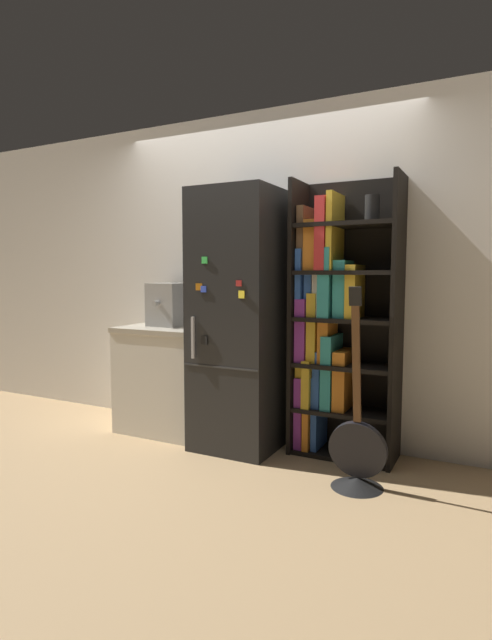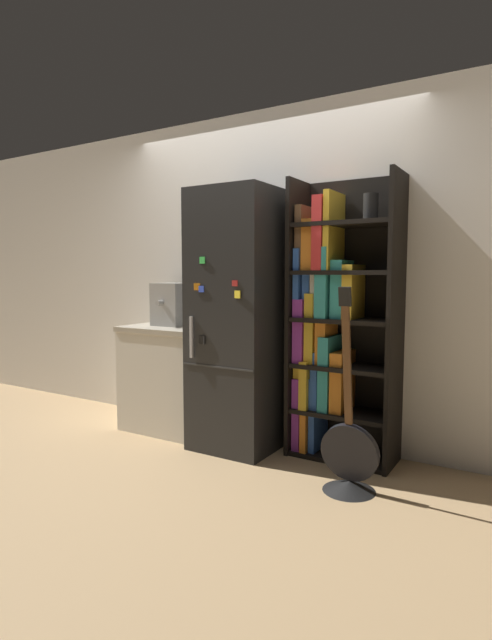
{
  "view_description": "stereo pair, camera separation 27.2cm",
  "coord_description": "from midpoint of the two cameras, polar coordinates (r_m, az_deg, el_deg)",
  "views": [
    {
      "loc": [
        1.74,
        -3.2,
        1.31
      ],
      "look_at": [
        0.02,
        0.15,
        0.96
      ],
      "focal_mm": 28.0,
      "sensor_mm": 36.0,
      "label": 1
    },
    {
      "loc": [
        1.98,
        -3.07,
        1.31
      ],
      "look_at": [
        0.02,
        0.15,
        0.96
      ],
      "focal_mm": 28.0,
      "sensor_mm": 36.0,
      "label": 2
    }
  ],
  "objects": [
    {
      "name": "ground_plane",
      "position": [
        3.87,
        0.56,
        -14.53
      ],
      "size": [
        16.0,
        16.0,
        0.0
      ],
      "primitive_type": "plane",
      "color": "tan"
    },
    {
      "name": "refrigerator",
      "position": [
        3.76,
        1.53,
        -0.02
      ],
      "size": [
        0.61,
        0.68,
        1.93
      ],
      "color": "black",
      "rests_on": "ground_plane"
    },
    {
      "name": "guitar",
      "position": [
        3.22,
        14.19,
        -15.6
      ],
      "size": [
        0.36,
        0.32,
        1.24
      ],
      "color": "black",
      "rests_on": "ground_plane"
    },
    {
      "name": "kitchen_counter",
      "position": [
        4.28,
        -6.64,
        -6.53
      ],
      "size": [
        0.75,
        0.59,
        0.88
      ],
      "color": "silver",
      "rests_on": "ground_plane"
    },
    {
      "name": "espresso_machine",
      "position": [
        4.25,
        -6.6,
        1.8
      ],
      "size": [
        0.28,
        0.33,
        0.36
      ],
      "color": "#A5A39E",
      "rests_on": "kitchen_counter"
    },
    {
      "name": "wall_back",
      "position": [
        4.06,
        4.02,
        5.09
      ],
      "size": [
        8.0,
        0.05,
        2.6
      ],
      "color": "white",
      "rests_on": "ground_plane"
    },
    {
      "name": "bookshelf",
      "position": [
        3.64,
        12.03,
        -0.42
      ],
      "size": [
        0.74,
        0.38,
        1.98
      ],
      "color": "black",
      "rests_on": "ground_plane"
    }
  ]
}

